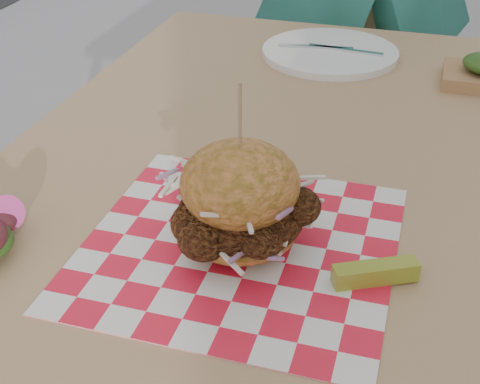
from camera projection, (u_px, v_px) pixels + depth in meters
The scene contains 6 objects.
patio_table at pixel (281, 191), 1.05m from camera, with size 0.80×1.20×0.75m.
patio_chair at pixel (355, 51), 1.93m from camera, with size 0.49×0.50×0.95m.
paper_liner at pixel (240, 245), 0.79m from camera, with size 0.36×0.36×0.00m, color red.
sandwich at pixel (240, 204), 0.76m from camera, with size 0.18×0.18×0.21m.
pickle_spear at pixel (375, 273), 0.73m from camera, with size 0.10×0.02×0.02m, color olive.
place_setting at pixel (330, 53), 1.33m from camera, with size 0.27×0.27×0.02m.
Camera 1 is at (0.10, -0.52, 1.22)m, focal length 50.00 mm.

